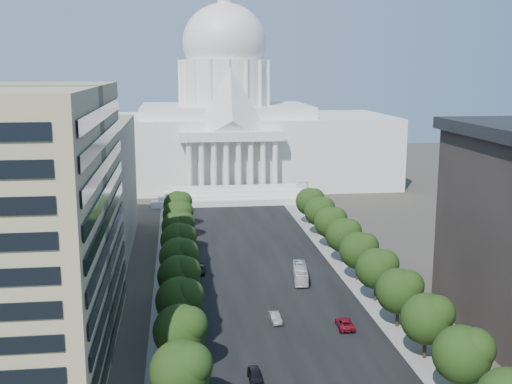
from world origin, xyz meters
name	(u,v)px	position (x,y,z in m)	size (l,w,h in m)	color
road_asphalt	(258,257)	(0.00, 90.00, 0.00)	(30.00, 260.00, 0.01)	black
sidewalk_left	(174,260)	(-19.00, 90.00, 0.00)	(8.00, 260.00, 0.02)	gray
sidewalk_right	(340,254)	(19.00, 90.00, 0.00)	(8.00, 260.00, 0.02)	gray
capitol	(225,129)	(0.00, 184.89, 20.01)	(120.00, 56.00, 73.00)	white
office_block_left_far	(45,189)	(-48.00, 100.00, 15.00)	(38.00, 52.00, 30.00)	gray
tree_l_b	(183,369)	(-17.66, 23.81, 6.45)	(7.79, 7.60, 9.97)	#33261C
tree_l_c	(182,330)	(-17.66, 35.81, 6.45)	(7.79, 7.60, 9.97)	#33261C
tree_l_d	(181,299)	(-17.66, 47.81, 6.45)	(7.79, 7.60, 9.97)	#33261C
tree_l_e	(181,275)	(-17.66, 59.81, 6.45)	(7.79, 7.60, 9.97)	#33261C
tree_l_f	(180,256)	(-17.66, 71.81, 6.45)	(7.79, 7.60, 9.97)	#33261C
tree_l_g	(180,239)	(-17.66, 83.81, 6.45)	(7.79, 7.60, 9.97)	#33261C
tree_l_h	(179,226)	(-17.66, 95.81, 6.45)	(7.79, 7.60, 9.97)	#33261C
tree_l_i	(179,214)	(-17.66, 107.81, 6.45)	(7.79, 7.60, 9.97)	#33261C
tree_l_j	(179,204)	(-17.66, 119.81, 6.45)	(7.79, 7.60, 9.97)	#33261C
tree_r_b	(465,353)	(18.34, 23.81, 6.45)	(7.79, 7.60, 9.97)	#33261C
tree_r_c	(429,317)	(18.34, 35.81, 6.45)	(7.79, 7.60, 9.97)	#33261C
tree_r_d	(401,290)	(18.34, 47.81, 6.45)	(7.79, 7.60, 9.97)	#33261C
tree_r_e	(378,267)	(18.34, 59.81, 6.45)	(7.79, 7.60, 9.97)	#33261C
tree_r_f	(360,249)	(18.34, 71.81, 6.45)	(7.79, 7.60, 9.97)	#33261C
tree_r_g	(345,234)	(18.34, 83.81, 6.45)	(7.79, 7.60, 9.97)	#33261C
tree_r_h	(332,221)	(18.34, 95.81, 6.45)	(7.79, 7.60, 9.97)	#33261C
tree_r_i	(320,210)	(18.34, 107.81, 6.45)	(7.79, 7.60, 9.97)	#33261C
tree_r_j	(311,201)	(18.34, 119.81, 6.45)	(7.79, 7.60, 9.97)	#33261C
streetlight_b	(441,323)	(19.90, 35.00, 5.82)	(2.61, 0.44, 9.00)	gray
streetlight_c	(386,270)	(19.90, 60.00, 5.82)	(2.61, 0.44, 9.00)	gray
streetlight_d	(350,235)	(19.90, 85.00, 5.82)	(2.61, 0.44, 9.00)	gray
streetlight_e	(324,211)	(19.90, 110.00, 5.82)	(2.61, 0.44, 9.00)	gray
streetlight_f	(305,192)	(19.90, 135.00, 5.82)	(2.61, 0.44, 9.00)	gray
car_dark_a	(255,375)	(-7.85, 32.10, 0.80)	(1.88, 4.68, 1.59)	black
car_silver	(275,318)	(-1.97, 52.20, 0.77)	(1.62, 4.65, 1.53)	#94969B
car_red	(345,324)	(9.14, 48.31, 0.78)	(2.59, 5.62, 1.56)	maroon
car_dark_b	(200,270)	(-13.50, 79.99, 0.75)	(2.09, 5.14, 1.49)	black
city_bus	(300,273)	(6.42, 72.98, 1.51)	(2.54, 10.85, 3.02)	silver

